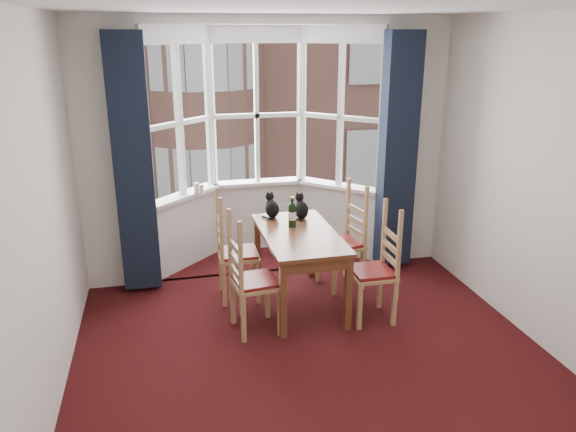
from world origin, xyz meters
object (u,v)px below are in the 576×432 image
object	(u,v)px
dining_table	(299,242)
candle_tall	(197,188)
cat_right	(301,208)
wine_bottle	(292,214)
candle_short	(201,188)
chair_left_near	(246,284)
chair_right_near	(381,272)
chair_left_far	(230,255)
chair_right_far	(348,243)
cat_left	(272,208)

from	to	relation	value
dining_table	candle_tall	world-z (taller)	candle_tall
cat_right	candle_tall	distance (m)	1.31
wine_bottle	candle_short	distance (m)	1.36
chair_left_near	chair_right_near	bearing A→B (deg)	-1.16
chair_right_near	candle_tall	bearing A→B (deg)	132.95
chair_left_near	candle_tall	world-z (taller)	candle_tall
dining_table	cat_right	world-z (taller)	cat_right
wine_bottle	candle_short	bearing A→B (deg)	126.80
chair_left_far	candle_tall	size ratio (longest dim) A/B	7.22
chair_right_far	cat_left	world-z (taller)	cat_left
candle_tall	candle_short	xyz separation A→B (m)	(0.06, 0.03, -0.01)
cat_right	dining_table	bearing A→B (deg)	-106.64
cat_left	cat_right	world-z (taller)	cat_right
cat_right	candle_tall	xyz separation A→B (m)	(-1.02, 0.81, 0.06)
dining_table	chair_left_far	world-z (taller)	chair_left_far
chair_left_near	chair_left_far	xyz separation A→B (m)	(-0.06, 0.71, 0.00)
chair_right_near	cat_right	bearing A→B (deg)	122.11
wine_bottle	chair_left_far	bearing A→B (deg)	170.81
dining_table	chair_left_near	bearing A→B (deg)	-144.48
cat_right	chair_left_far	bearing A→B (deg)	-169.73
chair_right_near	cat_left	size ratio (longest dim) A/B	3.32
chair_left_near	chair_right_far	bearing A→B (deg)	31.63
chair_right_near	candle_short	xyz separation A→B (m)	(-1.52, 1.72, 0.45)
dining_table	candle_short	world-z (taller)	candle_short
cat_right	wine_bottle	xyz separation A→B (m)	(-0.15, -0.24, 0.03)
cat_right	wine_bottle	world-z (taller)	wine_bottle
candle_tall	cat_left	bearing A→B (deg)	-44.45
chair_right_near	candle_short	bearing A→B (deg)	131.40
chair_left_near	cat_left	size ratio (longest dim) A/B	3.32
chair_right_near	candle_tall	distance (m)	2.36
wine_bottle	candle_short	world-z (taller)	wine_bottle
candle_short	chair_right_near	bearing A→B (deg)	-48.60
chair_right_far	candle_tall	world-z (taller)	candle_tall
chair_right_far	wine_bottle	distance (m)	0.80
cat_left	wine_bottle	xyz separation A→B (m)	(0.14, -0.34, 0.03)
chair_left_near	candle_tall	size ratio (longest dim) A/B	7.22
chair_left_far	candle_short	bearing A→B (deg)	100.52
chair_left_near	candle_tall	xyz separation A→B (m)	(-0.30, 1.67, 0.46)
dining_table	wine_bottle	size ratio (longest dim) A/B	4.28
wine_bottle	cat_right	bearing A→B (deg)	57.73
dining_table	chair_right_near	bearing A→B (deg)	-33.75
wine_bottle	candle_tall	bearing A→B (deg)	129.47
wine_bottle	candle_tall	xyz separation A→B (m)	(-0.87, 1.06, 0.03)
wine_bottle	cat_left	bearing A→B (deg)	112.28
chair_left_far	wine_bottle	xyz separation A→B (m)	(0.63, -0.10, 0.43)
chair_left_near	wine_bottle	xyz separation A→B (m)	(0.57, 0.61, 0.43)
dining_table	chair_right_near	size ratio (longest dim) A/B	1.45
cat_right	wine_bottle	size ratio (longest dim) A/B	0.89
cat_right	candle_tall	world-z (taller)	cat_right
chair_left_far	chair_right_far	world-z (taller)	same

